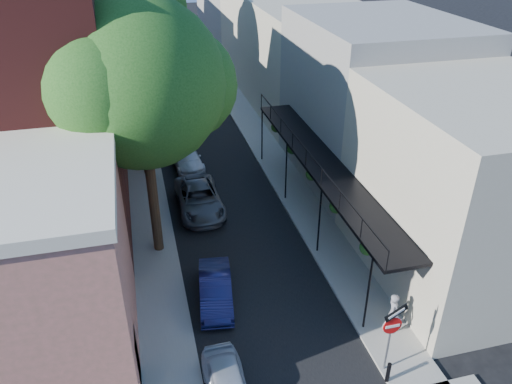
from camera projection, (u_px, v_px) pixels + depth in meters
road_surface at (186, 103)px, 41.01m from camera, size 6.00×64.00×0.01m
sidewalk_left at (136, 106)px, 40.13m from camera, size 2.00×64.00×0.12m
sidewalk_right at (233, 98)px, 41.84m from camera, size 2.00×64.00×0.12m
buildings_left at (53, 53)px, 35.53m from camera, size 10.10×59.10×12.00m
buildings_right at (294, 43)px, 40.32m from camera, size 9.80×55.00×10.00m
sign_post at (392, 328)px, 16.25m from camera, size 0.89×0.17×2.99m
bollard at (388, 372)px, 16.57m from camera, size 0.14×0.14×0.80m
oak_near at (151, 84)px, 19.77m from camera, size 7.48×6.80×11.42m
oak_mid at (141, 55)px, 26.88m from camera, size 6.60×6.00×10.20m
oak_far at (133, 4)px, 33.90m from camera, size 7.70×7.00×11.90m
parked_car_b at (216, 289)px, 20.05m from camera, size 1.75×3.78×1.20m
parked_car_c at (199, 199)px, 26.17m from camera, size 2.30×4.88×1.35m
parked_car_d at (186, 158)px, 30.66m from camera, size 1.96×4.15×1.17m
parked_car_e at (177, 130)px, 34.26m from camera, size 1.79×4.16×1.40m
parked_car_f at (162, 108)px, 38.16m from camera, size 1.38×3.92×1.29m
pedestrian at (393, 313)px, 18.36m from camera, size 0.47×0.66×1.71m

